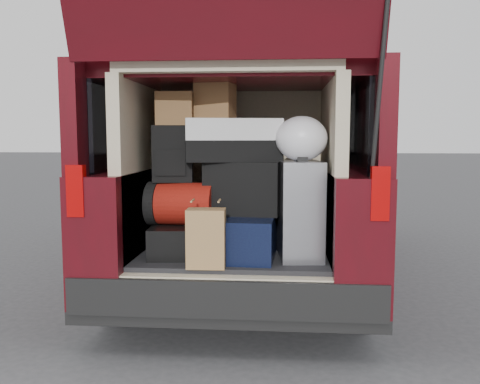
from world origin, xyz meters
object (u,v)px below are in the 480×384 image
Objects in this scene: backpack at (173,154)px; twotone_duffel at (233,140)px; black_soft_case at (243,188)px; black_hardshell at (180,239)px; kraft_bag at (206,238)px; red_duffel at (181,204)px; navy_hardshell at (237,235)px; silver_roller at (300,210)px.

twotone_duffel is (0.40, 0.04, 0.09)m from backpack.
twotone_duffel is at bearing 169.38° from black_soft_case.
black_hardshell is 0.41m from kraft_bag.
backpack is at bearing 153.15° from red_duffel.
twotone_duffel is (-0.04, 0.09, 0.62)m from navy_hardshell.
navy_hardshell is 1.42× the size of red_duffel.
black_soft_case is 0.78× the size of twotone_duffel.
red_duffel is 0.34m from backpack.
twotone_duffel is (0.35, 0.07, 0.66)m from black_hardshell.
backpack reaches higher than black_soft_case.
kraft_bag is at bearing -111.64° from black_soft_case.
kraft_bag is at bearing -53.11° from red_duffel.
red_duffel is 0.69× the size of twotone_duffel.
red_duffel is at bearing 120.62° from kraft_bag.
black_soft_case reaches higher than kraft_bag.
black_soft_case is (0.19, 0.39, 0.27)m from kraft_bag.
backpack is at bearing -173.41° from black_soft_case.
kraft_bag reaches higher than black_hardshell.
navy_hardshell is 1.64× the size of backpack.
backpack is (-0.84, 0.08, 0.35)m from silver_roller.
navy_hardshell is 1.26× the size of black_soft_case.
black_soft_case reaches higher than black_hardshell.
backpack is (-0.06, 0.04, 0.33)m from red_duffel.
silver_roller is 0.41m from black_soft_case.
black_hardshell is at bearing -179.02° from navy_hardshell.
silver_roller is at bearing -0.45° from navy_hardshell.
kraft_bag is (-0.16, -0.32, 0.04)m from navy_hardshell.
backpack reaches higher than silver_roller.
black_soft_case reaches higher than red_duffel.
silver_roller is 1.00× the size of twotone_duffel.
navy_hardshell is 0.36m from kraft_bag.
silver_roller is at bearing -12.54° from backpack.
navy_hardshell is at bearing -13.94° from backpack.
backpack is at bearing 140.51° from black_hardshell.
black_hardshell is 1.02× the size of black_soft_case.
silver_roller is 0.64m from twotone_duffel.
black_soft_case is at bearing 66.76° from navy_hardshell.
twotone_duffel is at bearing 7.54° from black_hardshell.
twotone_duffel reaches higher than silver_roller.
silver_roller is at bearing -9.56° from black_soft_case.
kraft_bag is at bearing -60.15° from black_hardshell.
black_hardshell is 1.15× the size of red_duffel.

